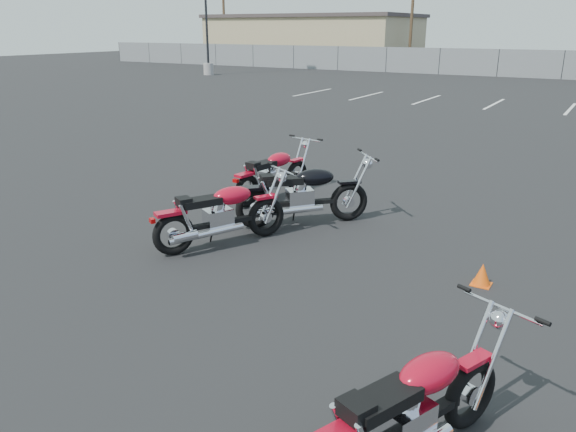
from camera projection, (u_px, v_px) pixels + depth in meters
The scene contains 12 objects.
ground at pixel (253, 270), 7.68m from camera, with size 120.00×120.00×0.00m, color black.
motorcycle_front_red at pixel (273, 174), 10.78m from camera, with size 0.83×2.16×1.06m.
motorcycle_second_black at pixel (303, 194), 9.31m from camera, with size 1.99×1.99×1.16m.
motorcycle_third_red at pixel (221, 214), 8.42m from camera, with size 1.45×2.14×1.09m.
motorcycle_rear_red at pixel (411, 412), 4.11m from camera, with size 1.23×2.12×1.06m.
training_cone_near at pixel (482, 274), 7.21m from camera, with size 0.24×0.24×0.29m.
light_pole_west at pixel (207, 28), 38.51m from camera, with size 0.80×0.70×11.56m.
chainlink_fence at pixel (563, 65), 35.80m from camera, with size 80.06×0.06×1.80m.
tan_building_west at pixel (314, 39), 51.85m from camera, with size 18.40×10.40×4.30m.
utility_pole_a at pixel (224, 10), 52.52m from camera, with size 1.80×0.24×9.00m.
utility_pole_b at pixel (412, 7), 44.52m from camera, with size 1.80×0.24×9.00m.
parking_line_stripes at pixel (460, 102), 25.13m from camera, with size 15.12×4.00×0.01m.
Camera 1 is at (4.05, -5.78, 3.16)m, focal length 35.00 mm.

